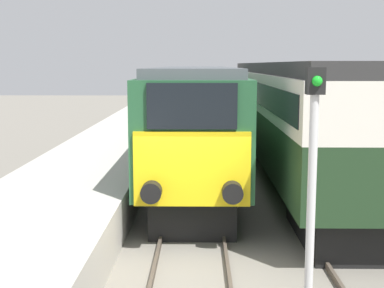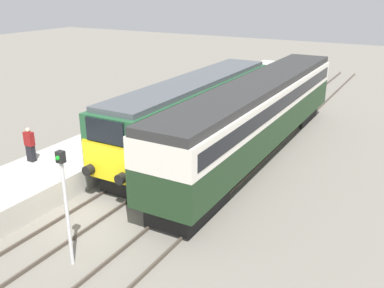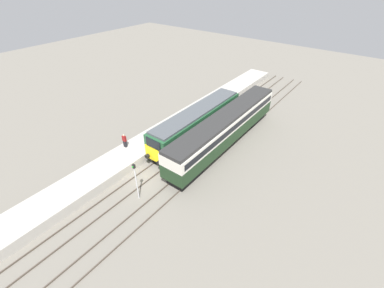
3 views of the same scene
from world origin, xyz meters
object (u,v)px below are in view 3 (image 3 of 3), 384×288
(locomotive, at_px, (197,122))
(person_on_platform, at_px, (125,141))
(passenger_carriage, at_px, (226,127))
(signal_post, at_px, (136,179))

(locomotive, height_order, person_on_platform, locomotive)
(locomotive, relative_size, passenger_carriage, 0.79)
(locomotive, bearing_deg, person_on_platform, -119.98)
(signal_post, bearing_deg, person_on_platform, 147.93)
(locomotive, xyz_separation_m, signal_post, (1.70, -11.24, 0.16))
(locomotive, height_order, signal_post, signal_post)
(person_on_platform, bearing_deg, passenger_carriage, 46.99)
(locomotive, relative_size, person_on_platform, 9.40)
(person_on_platform, bearing_deg, locomotive, 60.02)
(signal_post, bearing_deg, locomotive, 98.60)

